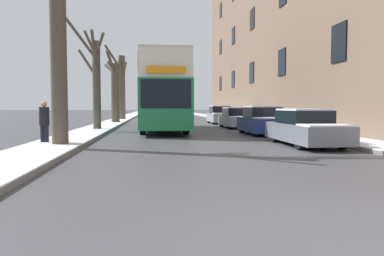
{
  "coord_description": "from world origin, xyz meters",
  "views": [
    {
      "loc": [
        -2.11,
        -3.37,
        1.46
      ],
      "look_at": [
        -0.35,
        13.74,
        0.47
      ],
      "focal_mm": 35.0,
      "sensor_mm": 36.0,
      "label": 1
    }
  ],
  "objects_px": {
    "bare_tree_left_3": "(121,84)",
    "parked_car_0": "(305,128)",
    "parked_car_1": "(262,121)",
    "parked_car_2": "(236,118)",
    "bare_tree_left_2": "(115,90)",
    "parked_car_3": "(220,115)",
    "double_decker_bus": "(163,91)",
    "bare_tree_left_0": "(60,27)",
    "bare_tree_left_1": "(95,78)",
    "oncoming_van": "(154,108)",
    "pedestrian_left_sidewalk": "(44,122)"
  },
  "relations": [
    {
      "from": "bare_tree_left_0",
      "to": "double_decker_bus",
      "type": "height_order",
      "value": "bare_tree_left_0"
    },
    {
      "from": "parked_car_0",
      "to": "oncoming_van",
      "type": "bearing_deg",
      "value": 102.08
    },
    {
      "from": "bare_tree_left_0",
      "to": "bare_tree_left_1",
      "type": "bearing_deg",
      "value": 91.07
    },
    {
      "from": "pedestrian_left_sidewalk",
      "to": "parked_car_2",
      "type": "bearing_deg",
      "value": -105.72
    },
    {
      "from": "parked_car_1",
      "to": "parked_car_2",
      "type": "relative_size",
      "value": 0.9
    },
    {
      "from": "bare_tree_left_2",
      "to": "parked_car_1",
      "type": "height_order",
      "value": "bare_tree_left_2"
    },
    {
      "from": "bare_tree_left_2",
      "to": "parked_car_0",
      "type": "distance_m",
      "value": 20.45
    },
    {
      "from": "bare_tree_left_3",
      "to": "parked_car_2",
      "type": "distance_m",
      "value": 17.19
    },
    {
      "from": "bare_tree_left_3",
      "to": "parked_car_3",
      "type": "bearing_deg",
      "value": -41.93
    },
    {
      "from": "parked_car_1",
      "to": "parked_car_2",
      "type": "xyz_separation_m",
      "value": [
        -0.0,
        6.27,
        -0.04
      ]
    },
    {
      "from": "double_decker_bus",
      "to": "parked_car_1",
      "type": "relative_size",
      "value": 2.9
    },
    {
      "from": "double_decker_bus",
      "to": "parked_car_0",
      "type": "relative_size",
      "value": 2.54
    },
    {
      "from": "bare_tree_left_3",
      "to": "parked_car_0",
      "type": "distance_m",
      "value": 27.75
    },
    {
      "from": "bare_tree_left_1",
      "to": "pedestrian_left_sidewalk",
      "type": "height_order",
      "value": "bare_tree_left_1"
    },
    {
      "from": "parked_car_0",
      "to": "pedestrian_left_sidewalk",
      "type": "xyz_separation_m",
      "value": [
        -9.61,
        0.66,
        0.27
      ]
    },
    {
      "from": "bare_tree_left_1",
      "to": "bare_tree_left_2",
      "type": "xyz_separation_m",
      "value": [
        0.16,
        9.6,
        -0.25
      ]
    },
    {
      "from": "parked_car_0",
      "to": "parked_car_3",
      "type": "bearing_deg",
      "value": 90.0
    },
    {
      "from": "bare_tree_left_0",
      "to": "pedestrian_left_sidewalk",
      "type": "height_order",
      "value": "bare_tree_left_0"
    },
    {
      "from": "oncoming_van",
      "to": "parked_car_1",
      "type": "bearing_deg",
      "value": -74.87
    },
    {
      "from": "bare_tree_left_3",
      "to": "parked_car_0",
      "type": "height_order",
      "value": "bare_tree_left_3"
    },
    {
      "from": "parked_car_1",
      "to": "parked_car_3",
      "type": "height_order",
      "value": "parked_car_3"
    },
    {
      "from": "bare_tree_left_2",
      "to": "parked_car_3",
      "type": "distance_m",
      "value": 9.09
    },
    {
      "from": "double_decker_bus",
      "to": "parked_car_3",
      "type": "relative_size",
      "value": 2.89
    },
    {
      "from": "bare_tree_left_0",
      "to": "parked_car_1",
      "type": "xyz_separation_m",
      "value": [
        8.83,
        5.49,
        -3.5
      ]
    },
    {
      "from": "bare_tree_left_0",
      "to": "parked_car_1",
      "type": "bearing_deg",
      "value": 31.88
    },
    {
      "from": "parked_car_1",
      "to": "oncoming_van",
      "type": "bearing_deg",
      "value": 105.13
    },
    {
      "from": "bare_tree_left_1",
      "to": "double_decker_bus",
      "type": "bearing_deg",
      "value": 10.25
    },
    {
      "from": "parked_car_3",
      "to": "oncoming_van",
      "type": "distance_m",
      "value": 10.02
    },
    {
      "from": "parked_car_1",
      "to": "pedestrian_left_sidewalk",
      "type": "relative_size",
      "value": 2.42
    },
    {
      "from": "bare_tree_left_1",
      "to": "oncoming_van",
      "type": "height_order",
      "value": "bare_tree_left_1"
    },
    {
      "from": "bare_tree_left_1",
      "to": "parked_car_2",
      "type": "height_order",
      "value": "bare_tree_left_1"
    },
    {
      "from": "double_decker_bus",
      "to": "bare_tree_left_3",
      "type": "bearing_deg",
      "value": 103.16
    },
    {
      "from": "bare_tree_left_0",
      "to": "double_decker_bus",
      "type": "distance_m",
      "value": 10.32
    },
    {
      "from": "double_decker_bus",
      "to": "pedestrian_left_sidewalk",
      "type": "xyz_separation_m",
      "value": [
        -4.55,
        -8.77,
        -1.51
      ]
    },
    {
      "from": "bare_tree_left_1",
      "to": "pedestrian_left_sidewalk",
      "type": "xyz_separation_m",
      "value": [
        -0.62,
        -8.06,
        -2.18
      ]
    },
    {
      "from": "pedestrian_left_sidewalk",
      "to": "bare_tree_left_3",
      "type": "bearing_deg",
      "value": -66.26
    },
    {
      "from": "bare_tree_left_1",
      "to": "oncoming_van",
      "type": "distance_m",
      "value": 18.0
    },
    {
      "from": "bare_tree_left_3",
      "to": "pedestrian_left_sidewalk",
      "type": "relative_size",
      "value": 4.76
    },
    {
      "from": "parked_car_1",
      "to": "bare_tree_left_2",
      "type": "bearing_deg",
      "value": 124.53
    },
    {
      "from": "bare_tree_left_0",
      "to": "parked_car_2",
      "type": "xyz_separation_m",
      "value": [
        8.83,
        11.76,
        -3.54
      ]
    },
    {
      "from": "bare_tree_left_2",
      "to": "parked_car_2",
      "type": "distance_m",
      "value": 11.22
    },
    {
      "from": "parked_car_2",
      "to": "parked_car_1",
      "type": "bearing_deg",
      "value": -90.0
    },
    {
      "from": "bare_tree_left_0",
      "to": "oncoming_van",
      "type": "relative_size",
      "value": 1.64
    },
    {
      "from": "bare_tree_left_2",
      "to": "double_decker_bus",
      "type": "height_order",
      "value": "bare_tree_left_2"
    },
    {
      "from": "bare_tree_left_0",
      "to": "parked_car_1",
      "type": "height_order",
      "value": "bare_tree_left_0"
    },
    {
      "from": "bare_tree_left_3",
      "to": "parked_car_3",
      "type": "height_order",
      "value": "bare_tree_left_3"
    },
    {
      "from": "parked_car_2",
      "to": "bare_tree_left_2",
      "type": "bearing_deg",
      "value": 143.37
    },
    {
      "from": "parked_car_0",
      "to": "bare_tree_left_0",
      "type": "bearing_deg",
      "value": -179.89
    },
    {
      "from": "parked_car_0",
      "to": "oncoming_van",
      "type": "xyz_separation_m",
      "value": [
        -5.63,
        26.3,
        0.62
      ]
    },
    {
      "from": "parked_car_3",
      "to": "pedestrian_left_sidewalk",
      "type": "distance_m",
      "value": 19.85
    }
  ]
}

